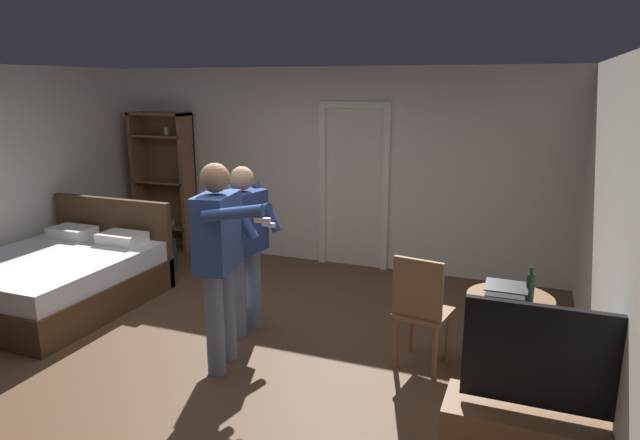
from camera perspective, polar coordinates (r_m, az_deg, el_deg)
name	(u,v)px	position (r m, az deg, el deg)	size (l,w,h in m)	color
ground_plane	(220,348)	(5.33, -10.20, -12.68)	(6.77, 6.77, 0.00)	brown
wall_back	(327,167)	(7.37, 0.74, 5.41)	(6.39, 0.12, 2.56)	silver
wall_right	(622,250)	(4.22, 28.41, -2.69)	(0.12, 5.71, 2.56)	silver
doorway_frame	(354,174)	(7.18, 3.48, 4.69)	(0.93, 0.08, 2.13)	white
bed	(60,278)	(6.71, -25.00, -5.35)	(1.67, 1.95, 1.02)	#4C331E
bookshelf	(164,176)	(8.37, -15.57, 4.36)	(0.90, 0.32, 1.96)	brown
side_table	(508,323)	(4.82, 18.62, -9.89)	(0.68, 0.68, 0.70)	brown
laptop	(507,292)	(4.68, 18.48, -6.95)	(0.32, 0.33, 0.15)	black
bottle_on_table	(530,288)	(4.62, 20.64, -6.48)	(0.06, 0.06, 0.29)	#1A3022
wooden_chair	(421,308)	(4.76, 10.23, -8.79)	(0.48, 0.48, 0.99)	brown
person_blue_shirt	(219,251)	(4.62, -10.22, -3.14)	(0.75, 0.65, 1.75)	slate
person_striped_shirt	(245,239)	(5.28, -7.66, -1.96)	(0.68, 0.68, 1.62)	slate
suitcase_dark	(155,256)	(7.40, -16.51, -3.59)	(0.45, 0.31, 0.43)	#1E2D38
suitcase_small	(151,261)	(7.33, -16.85, -3.98)	(0.44, 0.29, 0.38)	black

